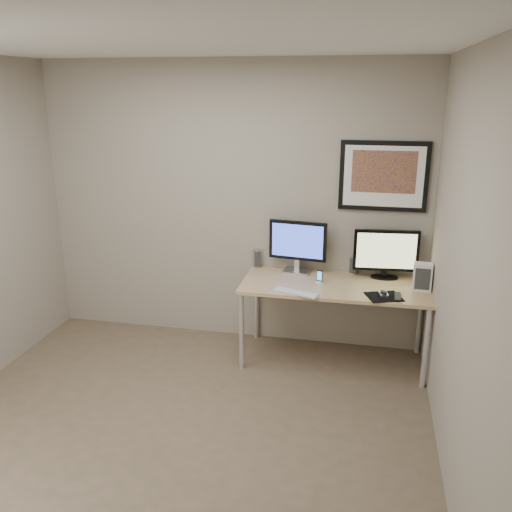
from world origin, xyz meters
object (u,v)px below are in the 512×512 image
object	(u,v)px
framed_art	(384,176)
speaker_left	(257,258)
desk	(335,291)
monitor_tv	(386,253)
phone_dock	(320,276)
keyboard	(296,293)
speaker_right	(354,265)
fan_unit	(422,277)
monitor_large	(298,244)

from	to	relation	value
framed_art	speaker_left	distance (m)	1.37
desk	monitor_tv	size ratio (longest dim) A/B	2.84
phone_dock	keyboard	xyz separation A→B (m)	(-0.16, -0.29, -0.05)
speaker_left	speaker_right	world-z (taller)	speaker_left
speaker_right	phone_dock	xyz separation A→B (m)	(-0.28, -0.30, -0.03)
desk	speaker_right	distance (m)	0.37
speaker_right	fan_unit	distance (m)	0.65
framed_art	speaker_right	bearing A→B (deg)	-173.29
phone_dock	fan_unit	xyz separation A→B (m)	(0.85, 0.00, 0.06)
speaker_right	monitor_large	bearing A→B (deg)	-152.68
monitor_large	keyboard	xyz separation A→B (m)	(0.06, -0.53, -0.26)
monitor_large	monitor_tv	distance (m)	0.78
desk	fan_unit	distance (m)	0.74
monitor_tv	keyboard	size ratio (longest dim) A/B	1.46
keyboard	fan_unit	distance (m)	1.06
monitor_large	fan_unit	distance (m)	1.11
desk	speaker_right	bearing A→B (deg)	65.40
framed_art	monitor_large	xyz separation A→B (m)	(-0.71, -0.09, -0.63)
monitor_tv	speaker_right	bearing A→B (deg)	159.63
desk	keyboard	xyz separation A→B (m)	(-0.30, -0.29, 0.07)
fan_unit	keyboard	bearing A→B (deg)	-159.60
framed_art	speaker_left	xyz separation A→B (m)	(-1.11, -0.03, -0.81)
monitor_tv	keyboard	world-z (taller)	monitor_tv
monitor_tv	phone_dock	world-z (taller)	monitor_tv
framed_art	phone_dock	world-z (taller)	framed_art
framed_art	fan_unit	size ratio (longest dim) A/B	3.24
monitor_large	desk	bearing A→B (deg)	-26.33
framed_art	monitor_tv	bearing A→B (deg)	-56.47
monitor_tv	speaker_left	distance (m)	1.18
desk	speaker_left	distance (m)	0.83
keyboard	framed_art	bearing A→B (deg)	63.28
framed_art	keyboard	xyz separation A→B (m)	(-0.65, -0.62, -0.88)
monitor_large	framed_art	bearing A→B (deg)	14.32
monitor_large	phone_dock	xyz separation A→B (m)	(0.23, -0.23, -0.21)
desk	framed_art	world-z (taller)	framed_art
desk	fan_unit	world-z (taller)	fan_unit
fan_unit	speaker_left	bearing A→B (deg)	172.71
monitor_large	keyboard	distance (m)	0.59
monitor_large	keyboard	world-z (taller)	monitor_large
desk	framed_art	xyz separation A→B (m)	(0.35, 0.33, 0.96)
framed_art	fan_unit	xyz separation A→B (m)	(0.36, -0.33, -0.78)
monitor_large	keyboard	size ratio (longest dim) A/B	1.36
speaker_right	fan_unit	bearing A→B (deg)	-8.09
framed_art	monitor_large	size ratio (longest dim) A/B	1.43
monitor_tv	speaker_right	world-z (taller)	monitor_tv
fan_unit	desk	bearing A→B (deg)	-175.31
speaker_left	keyboard	xyz separation A→B (m)	(0.46, -0.59, -0.08)
monitor_large	speaker_right	xyz separation A→B (m)	(0.50, 0.07, -0.18)
desk	phone_dock	xyz separation A→B (m)	(-0.14, 0.01, 0.12)
monitor_tv	monitor_large	bearing A→B (deg)	174.09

